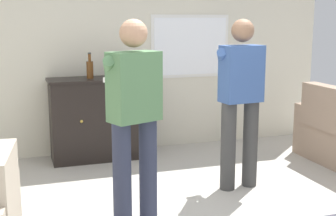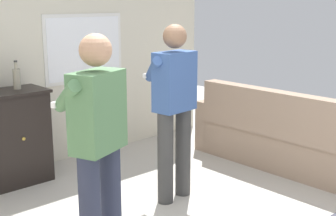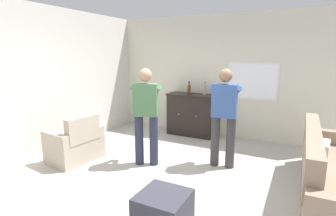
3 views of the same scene
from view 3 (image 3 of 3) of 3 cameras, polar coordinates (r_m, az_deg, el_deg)
ground at (r=4.21m, az=0.36°, el=-15.31°), size 10.40×10.40×0.00m
wall_back_with_window at (r=6.26m, az=11.73°, el=6.74°), size 5.20×0.15×2.80m
wall_side_left at (r=5.52m, az=-25.15°, el=5.26°), size 0.12×5.20×2.80m
couch at (r=4.16m, az=30.52°, el=-12.16°), size 0.57×2.61×0.93m
armchair at (r=5.08m, az=-19.39°, el=-7.62°), size 0.74×0.95×0.85m
sideboard_cabinet at (r=6.26m, az=5.07°, el=-1.43°), size 1.13×0.49×0.99m
bottle_wine_green at (r=6.07m, az=8.02°, el=3.93°), size 0.08×0.08×0.30m
bottle_liquor_amber at (r=6.18m, az=4.58°, el=4.12°), size 0.08×0.08×0.30m
ottoman at (r=3.13m, az=-1.04°, el=-21.43°), size 0.54×0.54×0.40m
person_standing_left at (r=4.48m, az=-4.78°, el=-0.91°), size 0.52×0.52×1.68m
person_standing_right at (r=4.48m, az=12.11°, el=-1.15°), size 0.55×0.49×1.68m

